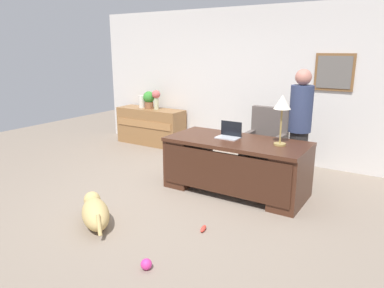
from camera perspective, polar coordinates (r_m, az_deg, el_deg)
The scene contains 14 objects.
ground_plane at distance 4.82m, azimuth -2.70°, elevation -9.30°, with size 12.00×12.00×0.00m, color gray.
back_wall at distance 6.72m, azimuth 10.16°, elevation 9.34°, with size 7.00×0.16×2.70m.
desk at distance 5.07m, azimuth 6.87°, elevation -3.15°, with size 1.94×0.90×0.75m.
credenza at distance 7.68m, azimuth -6.52°, elevation 2.80°, with size 1.49×0.50×0.76m.
armchair at distance 5.87m, azimuth 11.54°, elevation -0.16°, with size 0.60×0.59×1.07m.
person_standing at distance 5.40m, azimuth 16.68°, elevation 2.58°, with size 0.32×0.32×1.70m.
dog_lying at distance 4.35m, azimuth -15.10°, elevation -10.39°, with size 0.72×0.64×0.30m.
laptop at distance 5.12m, azimuth 5.93°, elevation 1.63°, with size 0.32×0.22×0.22m.
desk_lamp at distance 4.74m, azimuth 14.11°, elevation 5.95°, with size 0.22×0.22×0.66m.
vase_with_flowers at distance 7.48m, azimuth -5.71°, elevation 7.39°, with size 0.17×0.17×0.39m.
vase_empty at distance 7.73m, azimuth -7.94°, elevation 6.65°, with size 0.13×0.13×0.26m, color silver.
potted_plant at distance 7.60m, azimuth -6.85°, elevation 7.08°, with size 0.24×0.24×0.36m.
dog_toy_ball at distance 3.52m, azimuth -7.26°, elevation -18.37°, with size 0.11×0.11×0.11m, color #D8338C.
dog_toy_bone at distance 4.14m, azimuth 1.81°, elevation -13.25°, with size 0.15×0.05×0.05m, color #E53F33.
Camera 1 is at (2.54, -3.60, 1.97)m, focal length 33.66 mm.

